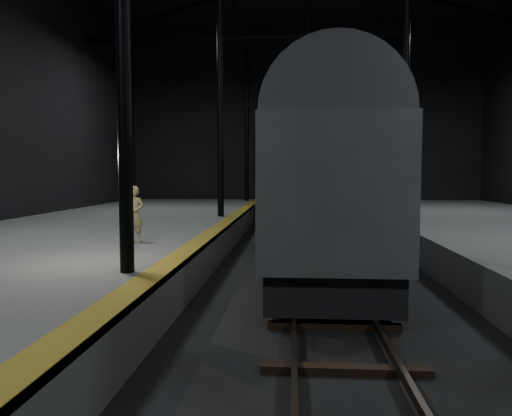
# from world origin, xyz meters

# --- Properties ---
(ground) EXTENTS (44.00, 44.00, 0.00)m
(ground) POSITION_xyz_m (0.00, 0.00, 0.00)
(ground) COLOR black
(ground) RESTS_ON ground
(platform_left) EXTENTS (9.00, 43.80, 1.00)m
(platform_left) POSITION_xyz_m (-7.50, 0.00, 0.50)
(platform_left) COLOR #575754
(platform_left) RESTS_ON ground
(tactile_strip) EXTENTS (0.50, 43.80, 0.01)m
(tactile_strip) POSITION_xyz_m (-3.25, 0.00, 1.00)
(tactile_strip) COLOR #836117
(tactile_strip) RESTS_ON platform_left
(track) EXTENTS (2.40, 43.00, 0.24)m
(track) POSITION_xyz_m (0.00, 0.00, 0.07)
(track) COLOR #3F3328
(track) RESTS_ON ground
(train) EXTENTS (2.89, 19.29, 5.16)m
(train) POSITION_xyz_m (-0.00, 5.30, 2.88)
(train) COLOR #94969B
(train) RESTS_ON ground
(woman) EXTENTS (0.61, 0.46, 1.49)m
(woman) POSITION_xyz_m (-4.90, -0.17, 1.75)
(woman) COLOR tan
(woman) RESTS_ON platform_left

